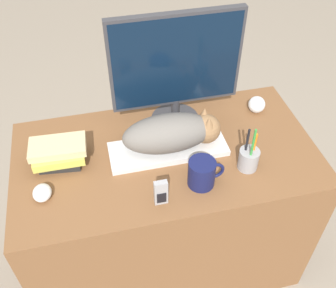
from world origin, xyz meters
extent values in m
cube|color=brown|center=(0.00, 0.32, 0.38)|extent=(1.21, 0.64, 0.76)
cube|color=silver|center=(0.01, 0.33, 0.77)|extent=(0.47, 0.16, 0.02)
ellipsoid|color=#66605B|center=(0.01, 0.33, 0.86)|extent=(0.36, 0.16, 0.15)
sphere|color=olive|center=(0.16, 0.33, 0.85)|extent=(0.12, 0.12, 0.12)
cone|color=olive|center=(0.16, 0.30, 0.91)|extent=(0.04, 0.04, 0.05)
cone|color=olive|center=(0.16, 0.36, 0.91)|extent=(0.04, 0.04, 0.05)
cylinder|color=#333338|center=(0.08, 0.50, 0.77)|extent=(0.20, 0.20, 0.02)
cylinder|color=#333338|center=(0.08, 0.50, 0.83)|extent=(0.04, 0.04, 0.10)
cube|color=#333338|center=(0.08, 0.50, 1.06)|extent=(0.52, 0.03, 0.39)
cube|color=black|center=(0.08, 0.50, 1.06)|extent=(0.49, 0.01, 0.37)
ellipsoid|color=silver|center=(-0.48, 0.21, 0.78)|extent=(0.07, 0.08, 0.04)
cylinder|color=#141947|center=(0.09, 0.14, 0.82)|extent=(0.10, 0.10, 0.11)
torus|color=#141947|center=(0.14, 0.14, 0.82)|extent=(0.07, 0.01, 0.07)
cylinder|color=#939399|center=(0.29, 0.18, 0.80)|extent=(0.08, 0.08, 0.09)
cylinder|color=orange|center=(0.30, 0.18, 0.86)|extent=(0.01, 0.01, 0.13)
cylinder|color=black|center=(0.27, 0.19, 0.87)|extent=(0.01, 0.01, 0.15)
cylinder|color=#338C38|center=(0.28, 0.16, 0.88)|extent=(0.01, 0.01, 0.17)
sphere|color=silver|center=(0.45, 0.48, 0.80)|extent=(0.07, 0.07, 0.07)
cube|color=#99999E|center=(-0.07, 0.09, 0.81)|extent=(0.05, 0.02, 0.11)
cube|color=black|center=(-0.07, 0.07, 0.80)|extent=(0.03, 0.00, 0.05)
cube|color=black|center=(-0.41, 0.36, 0.78)|extent=(0.17, 0.13, 0.03)
cube|color=#CCC14C|center=(-0.41, 0.36, 0.81)|extent=(0.19, 0.14, 0.03)
cube|color=#C6B284|center=(-0.41, 0.37, 0.84)|extent=(0.22, 0.13, 0.03)
camera|label=1|loc=(-0.24, -0.75, 1.88)|focal=42.00mm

